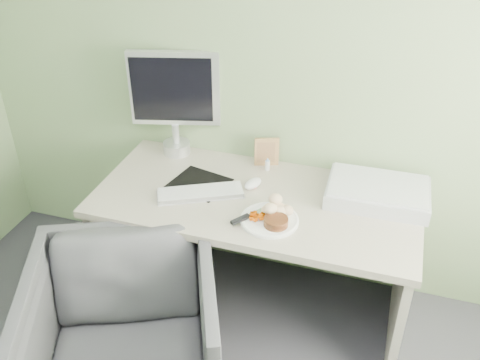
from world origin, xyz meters
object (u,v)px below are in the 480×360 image
(desk, at_px, (256,227))
(monitor, at_px, (175,97))
(scanner, at_px, (378,193))
(desk_chair, at_px, (126,337))
(plate, at_px, (269,220))

(desk, bearing_deg, monitor, 150.14)
(scanner, bearing_deg, monitor, 170.81)
(scanner, bearing_deg, desk_chair, -138.83)
(monitor, xyz_separation_m, desk_chair, (0.16, -1.03, -0.69))
(plate, bearing_deg, scanner, 35.95)
(desk_chair, bearing_deg, monitor, 75.16)
(desk_chair, bearing_deg, scanner, 18.62)
(plate, relative_size, monitor, 0.47)
(desk, distance_m, desk_chair, 0.83)
(plate, bearing_deg, desk_chair, -132.45)
(monitor, distance_m, desk_chair, 1.25)
(monitor, height_order, desk_chair, monitor)
(desk, height_order, scanner, scanner)
(desk, bearing_deg, desk_chair, -118.34)
(desk_chair, bearing_deg, plate, 23.64)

